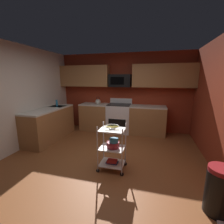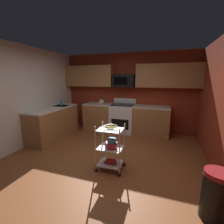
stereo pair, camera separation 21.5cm
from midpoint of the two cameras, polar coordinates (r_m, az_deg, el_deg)
The scene contains 15 objects.
floor at distance 3.56m, azimuth -2.28°, elevation -18.15°, with size 4.40×4.80×0.04m, color brown.
wall_back at distance 5.43m, azimuth 6.76°, elevation 7.02°, with size 4.52×0.06×2.60m, color maroon.
wall_left at distance 4.42m, azimuth -30.68°, elevation 4.29°, with size 0.06×4.80×2.60m, color silver.
counter_run at distance 5.05m, azimuth -3.57°, elevation -2.95°, with size 3.61×2.35×0.92m.
oven_range at distance 5.27m, azimuth 5.00°, elevation -2.16°, with size 0.76×0.65×1.10m.
upper_cabinets at distance 5.22m, azimuth 6.65°, elevation 12.87°, with size 4.40×0.33×0.70m.
microwave at distance 5.21m, azimuth 5.51°, elevation 11.24°, with size 0.70×0.39×0.40m.
rolling_cart at distance 3.13m, azimuth 1.42°, elevation -12.86°, with size 0.54×0.40×0.91m.
fruit_bowl at distance 2.97m, azimuth 1.46°, elevation -5.42°, with size 0.27×0.27×0.07m.
mixing_bowl_large at distance 3.09m, azimuth 1.74°, elevation -11.77°, with size 0.25×0.25×0.11m.
mixing_bowl_small at distance 3.03m, azimuth 2.01°, elevation -10.24°, with size 0.18×0.18×0.08m.
book_stack at distance 3.26m, azimuth 1.39°, elevation -17.59°, with size 0.24×0.17×0.05m.
kettle at distance 5.38m, azimuth -2.61°, elevation 3.79°, with size 0.21×0.18×0.26m.
dish_soap_bottle at distance 5.22m, azimuth -16.91°, elevation 3.28°, with size 0.06×0.06×0.20m, color #2D8CBF.
trash_can at distance 2.64m, azimuth 35.67°, elevation -23.49°, with size 0.34×0.42×0.66m.
Camera 2 is at (1.20, -2.84, 1.77)m, focal length 25.18 mm.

